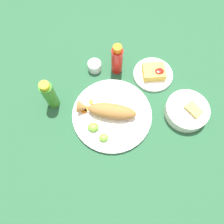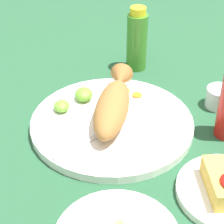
{
  "view_description": "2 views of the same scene",
  "coord_description": "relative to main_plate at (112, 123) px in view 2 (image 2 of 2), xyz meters",
  "views": [
    {
      "loc": [
        -0.03,
        -0.36,
        0.88
      ],
      "look_at": [
        0.0,
        0.0,
        0.04
      ],
      "focal_mm": 35.0,
      "sensor_mm": 36.0,
      "label": 1
    },
    {
      "loc": [
        0.68,
        -0.04,
        0.52
      ],
      "look_at": [
        0.0,
        0.0,
        0.04
      ],
      "focal_mm": 65.0,
      "sensor_mm": 36.0,
      "label": 2
    }
  ],
  "objects": [
    {
      "name": "fried_fish",
      "position": [
        -0.02,
        0.0,
        0.04
      ],
      "size": [
        0.26,
        0.11,
        0.06
      ],
      "rotation": [
        0.0,
        0.0,
        -0.22
      ],
      "color": "#996633",
      "rests_on": "main_plate"
    },
    {
      "name": "ground_plane",
      "position": [
        0.0,
        0.0,
        -0.01
      ],
      "size": [
        4.0,
        4.0,
        0.0
      ],
      "primitive_type": "plane",
      "color": "#235133"
    },
    {
      "name": "fork_near",
      "position": [
        0.07,
        -0.05,
        0.01
      ],
      "size": [
        0.13,
        0.15,
        0.0
      ],
      "rotation": [
        0.0,
        0.0,
        5.43
      ],
      "color": "silver",
      "rests_on": "main_plate"
    },
    {
      "name": "lime_wedge_main",
      "position": [
        -0.08,
        -0.06,
        0.02
      ],
      "size": [
        0.05,
        0.04,
        0.03
      ],
      "primitive_type": "ellipsoid",
      "color": "#6BB233",
      "rests_on": "main_plate"
    },
    {
      "name": "salt_cup",
      "position": [
        -0.06,
        0.25,
        0.01
      ],
      "size": [
        0.06,
        0.06,
        0.05
      ],
      "color": "silver",
      "rests_on": "ground_plane"
    },
    {
      "name": "carrot_slice_far",
      "position": [
        -0.12,
        0.02,
        0.01
      ],
      "size": [
        0.03,
        0.03,
        0.0
      ],
      "primitive_type": "cylinder",
      "color": "orange",
      "rests_on": "main_plate"
    },
    {
      "name": "carrot_slice_near",
      "position": [
        -0.11,
        0.03,
        0.01
      ],
      "size": [
        0.03,
        0.03,
        0.0
      ],
      "primitive_type": "cylinder",
      "color": "orange",
      "rests_on": "main_plate"
    },
    {
      "name": "carrot_slice_mid",
      "position": [
        -0.09,
        0.06,
        0.01
      ],
      "size": [
        0.02,
        0.02,
        0.0
      ],
      "primitive_type": "cylinder",
      "color": "orange",
      "rests_on": "main_plate"
    },
    {
      "name": "lime_wedge_side",
      "position": [
        -0.04,
        -0.11,
        0.02
      ],
      "size": [
        0.04,
        0.03,
        0.02
      ],
      "primitive_type": "ellipsoid",
      "color": "#6BB233",
      "rests_on": "main_plate"
    },
    {
      "name": "main_plate",
      "position": [
        0.0,
        0.0,
        0.0
      ],
      "size": [
        0.34,
        0.34,
        0.02
      ],
      "primitive_type": "cylinder",
      "color": "white",
      "rests_on": "ground_plane"
    },
    {
      "name": "hot_sauce_bottle_green",
      "position": [
        -0.25,
        0.08,
        0.07
      ],
      "size": [
        0.05,
        0.05,
        0.17
      ],
      "color": "#3D8428",
      "rests_on": "ground_plane"
    },
    {
      "name": "fork_far",
      "position": [
        0.03,
        -0.08,
        0.01
      ],
      "size": [
        0.17,
        0.09,
        0.0
      ],
      "rotation": [
        0.0,
        0.0,
        5.86
      ],
      "color": "silver",
      "rests_on": "main_plate"
    }
  ]
}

